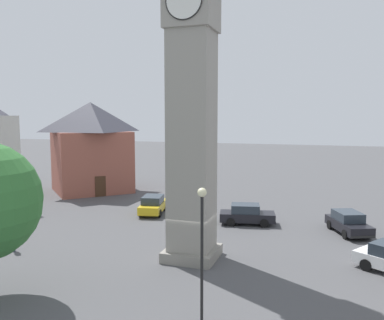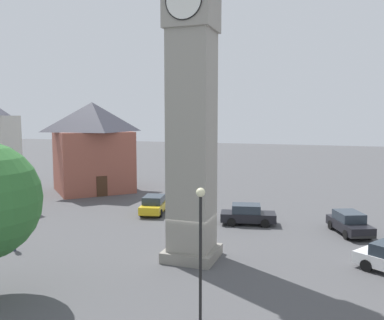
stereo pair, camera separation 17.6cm
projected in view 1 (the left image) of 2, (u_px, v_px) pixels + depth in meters
name	position (u px, v px, depth m)	size (l,w,h in m)	color
ground_plane	(192.00, 258.00, 23.28)	(200.00, 200.00, 0.00)	#4C4C4F
clock_tower	(192.00, 26.00, 21.89)	(3.50, 3.50, 22.23)	gray
car_blue_kerb	(247.00, 214.00, 30.62)	(4.39, 2.52, 1.53)	black
car_silver_kerb	(153.00, 205.00, 33.98)	(2.49, 4.38, 1.53)	gold
car_red_corner	(348.00, 223.00, 28.18)	(3.19, 4.46, 1.53)	black
pedestrian	(13.00, 235.00, 24.42)	(0.38, 0.49, 1.69)	#2D3351
building_terrace_right	(91.00, 146.00, 43.88)	(10.76, 10.77, 9.68)	#995142
lamp_post	(202.00, 234.00, 15.74)	(0.36, 0.36, 5.40)	black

